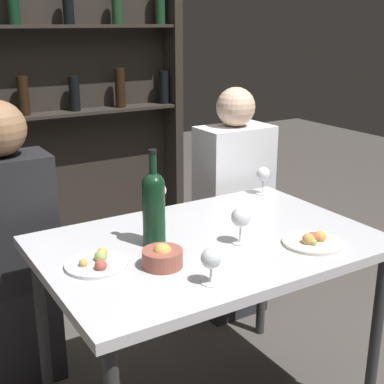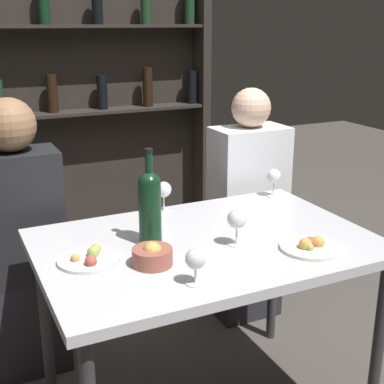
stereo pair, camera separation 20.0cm
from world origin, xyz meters
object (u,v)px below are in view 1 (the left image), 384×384
Objects in this scene: wine_glass_0 at (263,175)px; seated_person_right at (233,212)px; food_plate_1 at (313,241)px; wine_bottle at (154,205)px; food_plate_0 at (97,263)px; snack_bowl at (162,257)px; wine_glass_2 at (158,192)px; seated_person_left at (12,255)px; wine_glass_1 at (241,218)px; wine_glass_3 at (211,260)px.

wine_glass_0 is 0.11× the size of seated_person_right.
wine_glass_0 reaches higher than food_plate_1.
wine_bottle is 0.75m from wine_glass_0.
food_plate_0 is 0.21m from snack_bowl.
wine_glass_2 is at bearing 59.32° from wine_bottle.
wine_glass_2 is 0.11× the size of seated_person_left.
wine_glass_2 is at bearing 102.80° from wine_glass_1.
wine_bottle is 2.72× the size of wine_glass_0.
seated_person_left reaches higher than wine_glass_0.
wine_glass_1 is (0.27, -0.15, -0.05)m from wine_bottle.
wine_bottle is at bearing 148.95° from food_plate_1.
wine_glass_2 is 0.60× the size of food_plate_1.
seated_person_right is (0.74, 0.55, -0.33)m from wine_bottle.
wine_glass_1 is at bearing 145.76° from food_plate_1.
snack_bowl is at bearing -65.62° from seated_person_left.
seated_person_left is (-0.39, 0.89, -0.24)m from wine_glass_3.
wine_bottle is 0.28m from food_plate_0.
snack_bowl is at bearing 110.89° from wine_glass_3.
seated_person_right is (0.57, 0.26, -0.27)m from wine_glass_2.
food_plate_1 is at bearing -111.19° from wine_glass_0.
wine_glass_0 is at bearing -2.70° from wine_glass_2.
seated_person_left is at bearing 136.03° from food_plate_1.
seated_person_right is at bearing 36.37° from wine_bottle.
wine_glass_3 is at bearing -173.00° from food_plate_1.
seated_person_left is at bearing 125.11° from wine_bottle.
wine_bottle is 1.68× the size of food_plate_0.
food_plate_0 is 0.96× the size of food_plate_1.
snack_bowl is 1.09m from seated_person_right.
seated_person_right is at bearing 31.54° from food_plate_0.
seated_person_left reaches higher than food_plate_0.
wine_glass_1 is 0.34m from snack_bowl.
wine_glass_1 is 1.03× the size of wine_glass_2.
snack_bowl is at bearing -32.15° from food_plate_0.
wine_glass_3 is at bearing -88.46° from wine_bottle.
seated_person_left is at bearing 114.38° from snack_bowl.
food_plate_0 is at bearing -148.46° from seated_person_right.
wine_glass_1 is 1.17× the size of wine_glass_3.
wine_bottle is 0.21m from snack_bowl.
wine_glass_0 reaches higher than food_plate_0.
wine_glass_0 is 1.15m from seated_person_left.
seated_person_left reaches higher than snack_bowl.
wine_bottle is 0.58m from food_plate_1.
wine_glass_0 is 0.92m from wine_glass_3.
wine_glass_0 is at bearing 43.61° from wine_glass_1.
food_plate_1 is at bearing -43.97° from seated_person_left.
seated_person_left is 1.12m from seated_person_right.
wine_glass_1 is 0.11× the size of seated_person_left.
seated_person_right reaches higher than food_plate_1.
seated_person_left reaches higher than seated_person_right.
wine_glass_3 is 0.09× the size of seated_person_right.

